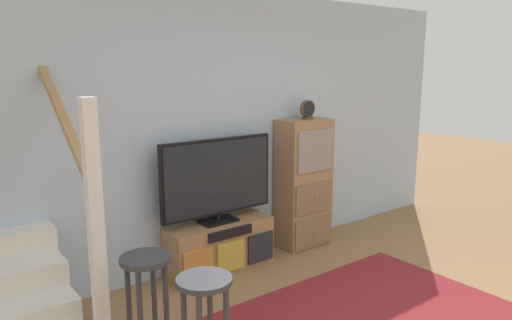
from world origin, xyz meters
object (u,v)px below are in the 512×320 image
at_px(desk_clock, 308,110).
at_px(side_cabinet, 304,183).
at_px(television, 218,178).
at_px(bar_stool_near, 205,308).
at_px(media_console, 220,246).
at_px(bar_stool_far, 146,284).

bearing_deg(desk_clock, side_cabinet, 144.31).
distance_m(television, bar_stool_near, 1.82).
height_order(media_console, television, television).
xyz_separation_m(television, bar_stool_far, (-1.18, -0.94, -0.38)).
xyz_separation_m(media_console, bar_stool_far, (-1.18, -0.91, 0.30)).
distance_m(desk_clock, bar_stool_near, 2.77).
relative_size(media_console, desk_clock, 5.26).
relative_size(television, bar_stool_far, 1.62).
relative_size(side_cabinet, bar_stool_far, 1.92).
height_order(side_cabinet, bar_stool_far, side_cabinet).
bearing_deg(bar_stool_near, desk_clock, 33.38).
bearing_deg(side_cabinet, media_console, -179.48).
bearing_deg(television, media_console, -90.00).
xyz_separation_m(media_console, television, (-0.00, 0.02, 0.68)).
bearing_deg(media_console, desk_clock, -0.24).
xyz_separation_m(television, desk_clock, (1.13, -0.03, 0.60)).
bearing_deg(side_cabinet, bar_stool_near, -146.09).
xyz_separation_m(desk_clock, bar_stool_near, (-2.17, -1.43, -0.97)).
distance_m(media_console, bar_stool_near, 1.79).
xyz_separation_m(media_console, side_cabinet, (1.11, 0.01, 0.46)).
bearing_deg(side_cabinet, television, 179.30).
relative_size(side_cabinet, desk_clock, 6.94).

